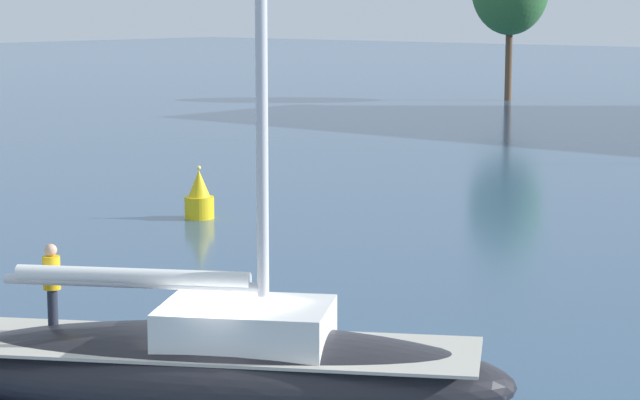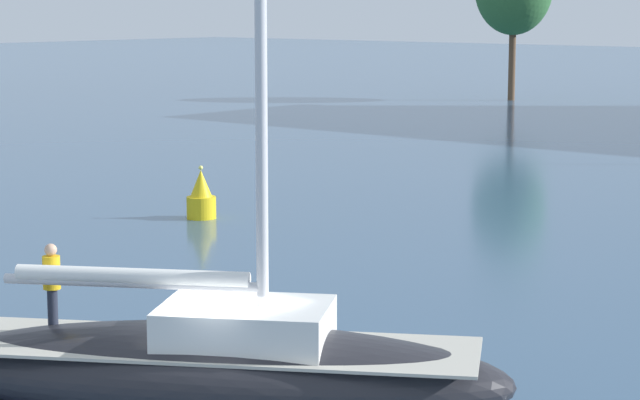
% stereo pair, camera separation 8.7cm
% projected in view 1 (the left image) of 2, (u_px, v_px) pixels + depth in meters
% --- Properties ---
extents(sailboat_main, '(11.27, 8.52, 15.46)m').
position_uv_depth(sailboat_main, '(219.00, 369.00, 23.37)').
color(sailboat_main, '#232328').
rests_on(sailboat_main, ground).
extents(channel_buoy, '(1.08, 1.08, 1.97)m').
position_uv_depth(channel_buoy, '(199.00, 198.00, 45.87)').
color(channel_buoy, yellow).
rests_on(channel_buoy, ground).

